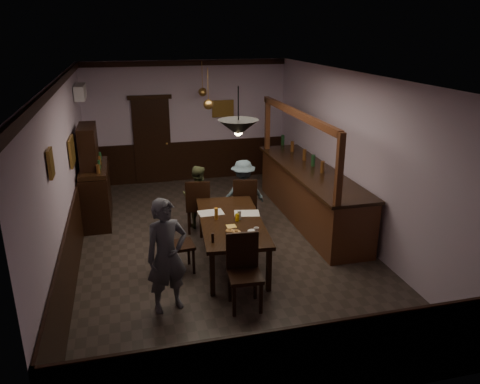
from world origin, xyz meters
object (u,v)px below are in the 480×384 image
object	(u,v)px
pendant_brass_far	(203,92)
person_standing	(167,256)
chair_near	(244,268)
pendant_brass_mid	(208,104)
soda_can	(237,217)
sideboard	(94,184)
chair_side	(175,241)
chair_far_left	(198,204)
person_seated_right	(243,193)
person_seated_left	(197,197)
dining_table	(231,224)
coffee_cup	(256,230)
bar_counter	(310,193)
chair_far_right	(245,202)
pendant_iron	(238,128)

from	to	relation	value
pendant_brass_far	person_standing	bearing A→B (deg)	-105.30
chair_near	pendant_brass_mid	distance (m)	3.92
soda_can	sideboard	size ratio (longest dim) A/B	0.06
chair_side	sideboard	bearing A→B (deg)	22.28
sideboard	pendant_brass_far	world-z (taller)	pendant_brass_far
person_standing	chair_far_left	bearing A→B (deg)	54.53
chair_far_left	chair_near	bearing A→B (deg)	104.79
person_seated_right	pendant_brass_mid	size ratio (longest dim) A/B	1.62
chair_near	person_seated_left	size ratio (longest dim) A/B	0.85
sideboard	pendant_brass_mid	bearing A→B (deg)	-3.96
dining_table	pendant_brass_far	xyz separation A→B (m)	(0.26, 4.06, 1.61)
coffee_cup	bar_counter	distance (m)	2.60
dining_table	person_standing	bearing A→B (deg)	-135.29
chair_near	soda_can	world-z (taller)	chair_near
person_standing	chair_far_right	bearing A→B (deg)	37.18
chair_far_right	person_seated_right	xyz separation A→B (m)	(0.04, 0.28, 0.08)
soda_can	sideboard	bearing A→B (deg)	133.73
chair_far_right	pendant_brass_mid	world-z (taller)	pendant_brass_mid
pendant_brass_far	chair_far_left	bearing A→B (deg)	-102.34
dining_table	pendant_iron	size ratio (longest dim) A/B	3.42
person_standing	coffee_cup	distance (m)	1.53
bar_counter	pendant_brass_mid	size ratio (longest dim) A/B	4.97
chair_near	bar_counter	size ratio (longest dim) A/B	0.26
chair_far_left	person_standing	world-z (taller)	person_standing
person_seated_right	pendant_iron	distance (m)	2.98
chair_side	person_seated_right	world-z (taller)	person_seated_right
pendant_brass_mid	person_seated_left	bearing A→B (deg)	-120.42
person_seated_right	pendant_brass_mid	bearing A→B (deg)	-54.86
soda_can	bar_counter	size ratio (longest dim) A/B	0.03
chair_near	person_seated_right	bearing A→B (deg)	79.28
pendant_iron	pendant_brass_far	size ratio (longest dim) A/B	0.82
chair_far_right	bar_counter	xyz separation A→B (m)	(1.40, 0.16, -0.00)
chair_far_left	pendant_brass_far	size ratio (longest dim) A/B	1.30
person_seated_right	sideboard	size ratio (longest dim) A/B	0.67
chair_near	pendant_iron	world-z (taller)	pendant_iron
coffee_cup	pendant_brass_far	xyz separation A→B (m)	(0.00, 4.64, 1.50)
pendant_brass_mid	chair_far_left	bearing A→B (deg)	-113.79
chair_side	person_seated_left	distance (m)	1.83
sideboard	bar_counter	distance (m)	4.32
chair_near	coffee_cup	distance (m)	0.85
person_seated_right	bar_counter	xyz separation A→B (m)	(1.37, -0.12, -0.08)
chair_near	pendant_brass_mid	xyz separation A→B (m)	(0.19, 3.52, 1.72)
dining_table	pendant_iron	xyz separation A→B (m)	(-0.07, -0.80, 1.76)
sideboard	bar_counter	xyz separation A→B (m)	(4.20, -0.99, -0.21)
person_seated_left	pendant_brass_far	bearing A→B (deg)	-81.11
chair_far_right	pendant_brass_mid	bearing A→B (deg)	-50.49
person_standing	person_seated_right	xyz separation A→B (m)	(1.75, 2.65, -0.16)
chair_near	pendant_iron	xyz separation A→B (m)	(0.05, 0.51, 1.86)
chair_far_left	person_seated_right	distance (m)	0.95
coffee_cup	soda_can	distance (m)	0.55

